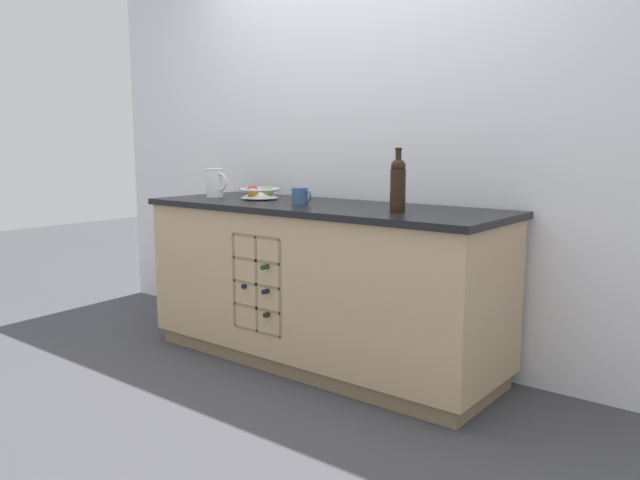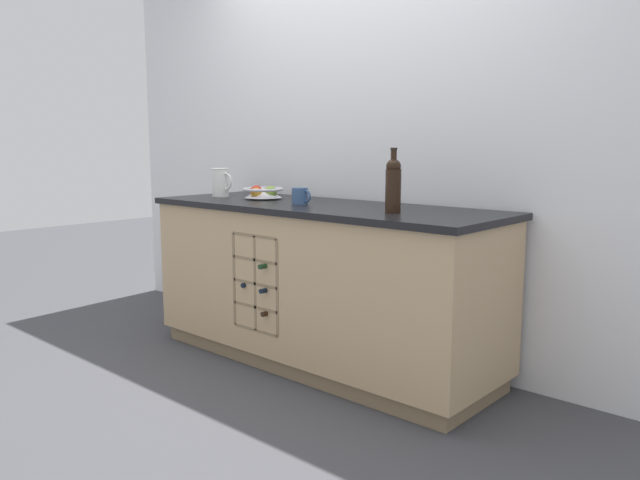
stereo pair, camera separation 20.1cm
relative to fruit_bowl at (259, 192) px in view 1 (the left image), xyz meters
name	(u,v)px [view 1 (the left image)]	position (x,y,z in m)	size (l,w,h in m)	color
ground_plane	(320,362)	(0.48, -0.02, -0.95)	(14.00, 14.00, 0.00)	#424247
back_wall	(363,137)	(0.48, 0.40, 0.33)	(4.48, 0.06, 2.55)	white
kitchen_island	(320,283)	(0.48, -0.02, -0.49)	(2.12, 0.75, 0.91)	#8B7354
fruit_bowl	(259,192)	(0.00, 0.00, 0.00)	(0.24, 0.24, 0.08)	silver
white_pitcher	(215,182)	(-0.34, -0.05, 0.05)	(0.17, 0.11, 0.18)	white
ceramic_mug	(300,196)	(0.39, -0.09, 0.00)	(0.13, 0.09, 0.09)	#385684
standing_wine_bottle	(398,184)	(1.03, -0.10, 0.10)	(0.08, 0.08, 0.31)	black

